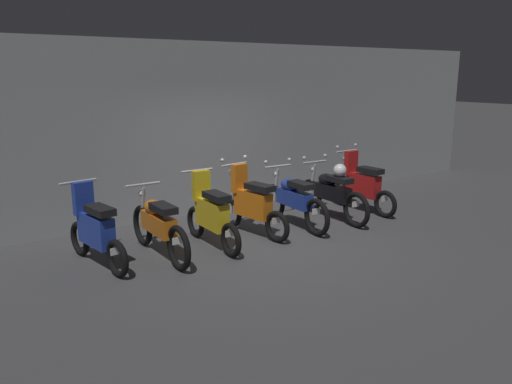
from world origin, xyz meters
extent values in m
plane|color=#424244|center=(0.00, 0.00, 0.00)|extent=(80.00, 80.00, 0.00)
cube|color=gray|center=(0.00, 2.44, 1.64)|extent=(16.00, 0.30, 3.27)
torus|color=black|center=(-2.72, 1.19, 0.27)|extent=(0.17, 0.54, 0.53)
torus|color=black|center=(-2.55, 0.05, 0.27)|extent=(0.17, 0.54, 0.53)
cube|color=#1E389E|center=(-2.63, 0.62, 0.54)|extent=(0.33, 0.76, 0.44)
cube|color=#1E389E|center=(-2.69, 0.96, 0.94)|extent=(0.29, 0.16, 0.48)
cube|color=black|center=(-2.61, 0.46, 0.85)|extent=(0.31, 0.55, 0.10)
cylinder|color=#B7BABF|center=(-2.71, 1.10, 1.16)|extent=(0.56, 0.12, 0.04)
cylinder|color=#B7BABF|center=(-2.71, 1.15, 0.69)|extent=(0.08, 0.15, 0.85)
sphere|color=silver|center=(-2.71, 1.15, 1.01)|extent=(0.12, 0.12, 0.12)
cube|color=white|center=(-2.55, 0.08, 0.36)|extent=(0.16, 0.04, 0.10)
torus|color=black|center=(-1.75, 1.11, 0.33)|extent=(0.09, 0.65, 0.65)
torus|color=black|center=(-1.76, -0.19, 0.33)|extent=(0.09, 0.65, 0.65)
cube|color=orange|center=(-1.76, 0.46, 0.52)|extent=(0.22, 0.83, 0.28)
ellipsoid|color=orange|center=(-1.76, 0.61, 0.73)|extent=(0.26, 0.44, 0.22)
cube|color=black|center=(-1.76, 0.28, 0.80)|extent=(0.24, 0.52, 0.10)
cylinder|color=#B7BABF|center=(-1.75, 1.00, 1.02)|extent=(0.56, 0.04, 0.04)
cylinder|color=#B7BABF|center=(-1.75, 1.06, 0.65)|extent=(0.06, 0.16, 0.65)
sphere|color=silver|center=(-1.75, 1.06, 0.87)|extent=(0.12, 0.12, 0.12)
cube|color=white|center=(-1.76, -0.17, 0.43)|extent=(0.16, 0.01, 0.10)
torus|color=black|center=(-0.87, 0.99, 0.27)|extent=(0.10, 0.53, 0.53)
torus|color=black|center=(-0.89, -0.16, 0.27)|extent=(0.10, 0.53, 0.53)
cube|color=gold|center=(-0.88, 0.41, 0.54)|extent=(0.23, 0.74, 0.44)
cube|color=gold|center=(-0.87, 0.76, 0.94)|extent=(0.28, 0.13, 0.48)
cube|color=black|center=(-0.88, 0.25, 0.85)|extent=(0.25, 0.52, 0.10)
cylinder|color=#B7BABF|center=(-0.87, 0.90, 1.16)|extent=(0.56, 0.05, 0.04)
cylinder|color=#B7BABF|center=(-0.87, 0.94, 0.69)|extent=(0.06, 0.15, 0.85)
sphere|color=silver|center=(-0.87, 0.94, 1.01)|extent=(0.12, 0.12, 0.12)
cube|color=white|center=(-0.89, -0.14, 0.36)|extent=(0.16, 0.02, 0.10)
torus|color=black|center=(-0.09, 1.13, 0.27)|extent=(0.17, 0.54, 0.53)
torus|color=black|center=(0.09, -0.01, 0.27)|extent=(0.17, 0.54, 0.53)
cube|color=orange|center=(0.00, 0.56, 0.54)|extent=(0.33, 0.76, 0.44)
cube|color=orange|center=(-0.05, 0.90, 0.94)|extent=(0.29, 0.16, 0.48)
cube|color=black|center=(0.02, 0.40, 0.85)|extent=(0.31, 0.55, 0.10)
cylinder|color=#B7BABF|center=(-0.07, 1.03, 1.16)|extent=(0.56, 0.12, 0.04)
sphere|color=#B7BABF|center=(-0.33, 1.00, 1.26)|extent=(0.07, 0.07, 0.07)
sphere|color=#B7BABF|center=(0.19, 1.07, 1.26)|extent=(0.07, 0.07, 0.07)
cylinder|color=#B7BABF|center=(-0.08, 1.08, 0.69)|extent=(0.08, 0.15, 0.85)
sphere|color=silver|center=(-0.08, 1.08, 1.01)|extent=(0.12, 0.12, 0.12)
cube|color=white|center=(0.08, 0.01, 0.36)|extent=(0.16, 0.04, 0.10)
torus|color=black|center=(0.91, 1.18, 0.33)|extent=(0.13, 0.65, 0.65)
torus|color=black|center=(0.84, -0.12, 0.33)|extent=(0.13, 0.65, 0.65)
cube|color=#1E389E|center=(0.88, 0.53, 0.52)|extent=(0.27, 0.84, 0.28)
ellipsoid|color=#1E389E|center=(0.89, 0.69, 0.73)|extent=(0.28, 0.45, 0.22)
cube|color=black|center=(0.87, 0.35, 0.80)|extent=(0.27, 0.53, 0.10)
cylinder|color=#B7BABF|center=(0.91, 1.08, 1.02)|extent=(0.56, 0.07, 0.04)
sphere|color=#B7BABF|center=(0.65, 1.09, 1.12)|extent=(0.07, 0.07, 0.07)
sphere|color=#B7BABF|center=(1.17, 1.06, 1.12)|extent=(0.07, 0.07, 0.07)
cylinder|color=#B7BABF|center=(0.91, 1.13, 0.65)|extent=(0.06, 0.16, 0.65)
sphere|color=silver|center=(0.91, 1.13, 0.87)|extent=(0.12, 0.12, 0.12)
cube|color=white|center=(0.84, -0.09, 0.43)|extent=(0.16, 0.02, 0.10)
torus|color=black|center=(1.78, 1.14, 0.33)|extent=(0.11, 0.65, 0.65)
torus|color=black|center=(1.73, -0.16, 0.33)|extent=(0.11, 0.65, 0.65)
cube|color=black|center=(1.76, 0.49, 0.52)|extent=(0.25, 0.84, 0.28)
ellipsoid|color=black|center=(1.76, 0.65, 0.73)|extent=(0.28, 0.45, 0.22)
cube|color=black|center=(1.75, 0.31, 0.80)|extent=(0.26, 0.53, 0.10)
cylinder|color=#B7BABF|center=(1.78, 1.04, 1.02)|extent=(0.56, 0.06, 0.04)
sphere|color=#B7BABF|center=(1.52, 1.05, 1.12)|extent=(0.07, 0.07, 0.07)
sphere|color=#B7BABF|center=(2.04, 1.03, 1.12)|extent=(0.07, 0.07, 0.07)
cylinder|color=#B7BABF|center=(1.78, 1.09, 0.65)|extent=(0.06, 0.16, 0.65)
sphere|color=silver|center=(1.78, 1.09, 0.87)|extent=(0.12, 0.12, 0.12)
cube|color=white|center=(1.73, -0.13, 0.43)|extent=(0.16, 0.02, 0.10)
sphere|color=silver|center=(1.75, 0.31, 0.97)|extent=(0.24, 0.24, 0.24)
torus|color=black|center=(2.62, 1.13, 0.27)|extent=(0.11, 0.53, 0.53)
torus|color=black|center=(2.65, -0.02, 0.27)|extent=(0.11, 0.53, 0.53)
cube|color=red|center=(2.63, 0.56, 0.54)|extent=(0.24, 0.74, 0.44)
cube|color=red|center=(2.62, 0.90, 0.94)|extent=(0.28, 0.13, 0.48)
cube|color=black|center=(2.64, 0.40, 0.85)|extent=(0.26, 0.53, 0.10)
cylinder|color=#B7BABF|center=(2.62, 1.04, 1.16)|extent=(0.56, 0.05, 0.04)
sphere|color=#B7BABF|center=(2.36, 1.03, 1.26)|extent=(0.07, 0.07, 0.07)
sphere|color=#B7BABF|center=(2.88, 1.05, 1.26)|extent=(0.07, 0.07, 0.07)
cylinder|color=#B7BABF|center=(2.62, 1.09, 0.69)|extent=(0.06, 0.15, 0.85)
sphere|color=silver|center=(2.62, 1.09, 1.01)|extent=(0.12, 0.12, 0.12)
cube|color=white|center=(2.65, 0.01, 0.36)|extent=(0.16, 0.02, 0.10)
camera|label=1|loc=(-4.65, -6.27, 2.69)|focal=35.55mm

